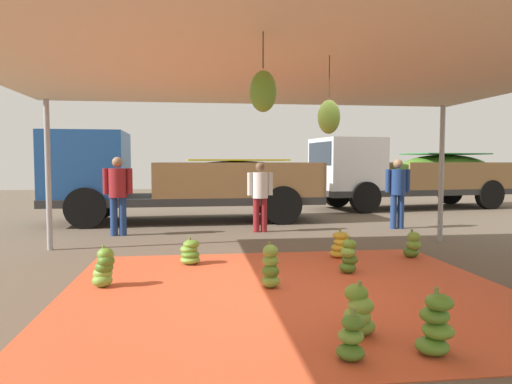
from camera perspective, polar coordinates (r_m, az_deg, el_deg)
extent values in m
plane|color=brown|center=(8.85, 0.19, -6.83)|extent=(40.00, 40.00, 0.00)
cube|color=#D1512D|center=(5.96, 4.10, -11.97)|extent=(5.60, 4.96, 0.01)
cylinder|color=#9EA0A5|center=(9.31, -23.96, 1.87)|extent=(0.10, 0.10, 2.74)
cylinder|color=#9EA0A5|center=(10.21, 21.61, 2.06)|extent=(0.10, 0.10, 2.74)
cube|color=beige|center=(5.86, 4.23, 15.11)|extent=(8.00, 7.00, 0.06)
cylinder|color=#4C422D|center=(4.26, 0.87, 16.90)|extent=(0.01, 0.01, 0.31)
ellipsoid|color=#60932D|center=(4.20, 0.87, 12.14)|extent=(0.24, 0.24, 0.36)
cylinder|color=#4C422D|center=(5.19, 8.90, 13.68)|extent=(0.01, 0.01, 0.45)
ellipsoid|color=#6B9E38|center=(5.14, 8.86, 9.01)|extent=(0.24, 0.24, 0.36)
ellipsoid|color=#75A83D|center=(7.50, -7.99, -8.16)|extent=(0.38, 0.38, 0.14)
ellipsoid|color=#518428|center=(7.49, -8.00, -7.55)|extent=(0.41, 0.41, 0.14)
ellipsoid|color=#6B9E38|center=(7.51, -8.16, -6.89)|extent=(0.28, 0.28, 0.14)
ellipsoid|color=#60932D|center=(7.49, -7.88, -6.30)|extent=(0.30, 0.30, 0.14)
cylinder|color=olive|center=(7.47, -8.05, -5.85)|extent=(0.04, 0.04, 0.12)
ellipsoid|color=gold|center=(8.07, 10.08, -7.36)|extent=(0.46, 0.46, 0.13)
ellipsoid|color=gold|center=(8.05, 10.18, -6.67)|extent=(0.36, 0.36, 0.13)
ellipsoid|color=gold|center=(8.04, 10.43, -5.96)|extent=(0.34, 0.34, 0.13)
ellipsoid|color=gold|center=(8.04, 10.25, -5.24)|extent=(0.37, 0.37, 0.13)
cylinder|color=olive|center=(8.04, 10.19, -4.81)|extent=(0.04, 0.04, 0.12)
ellipsoid|color=#75A83D|center=(6.09, 1.82, -10.75)|extent=(0.31, 0.31, 0.17)
ellipsoid|color=#477523|center=(6.04, 1.77, -9.60)|extent=(0.30, 0.30, 0.17)
ellipsoid|color=#6B9E38|center=(6.05, 1.77, -8.35)|extent=(0.25, 0.25, 0.17)
ellipsoid|color=#6B9E38|center=(6.00, 1.76, -7.20)|extent=(0.26, 0.26, 0.17)
cylinder|color=olive|center=(5.99, 1.70, -6.63)|extent=(0.04, 0.04, 0.12)
ellipsoid|color=#477523|center=(4.08, 11.40, -18.54)|extent=(0.33, 0.33, 0.13)
ellipsoid|color=#6B9E38|center=(4.08, 11.48, -16.77)|extent=(0.27, 0.27, 0.13)
ellipsoid|color=#477523|center=(4.03, 11.72, -15.29)|extent=(0.21, 0.21, 0.13)
cylinder|color=olive|center=(4.01, 11.70, -14.47)|extent=(0.04, 0.04, 0.12)
ellipsoid|color=#518428|center=(4.36, 20.61, -17.12)|extent=(0.29, 0.29, 0.14)
ellipsoid|color=#60932D|center=(4.35, 21.26, -15.42)|extent=(0.35, 0.35, 0.14)
ellipsoid|color=#518428|center=(4.32, 20.88, -13.82)|extent=(0.25, 0.25, 0.14)
ellipsoid|color=#518428|center=(4.24, 21.38, -12.37)|extent=(0.32, 0.32, 0.14)
cylinder|color=olive|center=(4.24, 21.07, -11.53)|extent=(0.04, 0.04, 0.12)
ellipsoid|color=#477523|center=(8.35, 18.32, -6.97)|extent=(0.27, 0.27, 0.17)
ellipsoid|color=#6B9E38|center=(8.29, 18.63, -6.11)|extent=(0.32, 0.32, 0.17)
ellipsoid|color=#75A83D|center=(8.27, 18.64, -5.18)|extent=(0.30, 0.30, 0.17)
cylinder|color=olive|center=(8.28, 18.42, -4.75)|extent=(0.04, 0.04, 0.12)
ellipsoid|color=#6B9E38|center=(4.63, 12.61, -15.57)|extent=(0.36, 0.36, 0.17)
ellipsoid|color=#75A83D|center=(4.55, 12.20, -14.54)|extent=(0.32, 0.32, 0.17)
ellipsoid|color=#75A83D|center=(4.52, 12.65, -13.30)|extent=(0.28, 0.28, 0.17)
ellipsoid|color=#60932D|center=(4.53, 12.09, -11.92)|extent=(0.30, 0.30, 0.17)
cylinder|color=olive|center=(4.50, 12.51, -11.25)|extent=(0.04, 0.04, 0.12)
ellipsoid|color=#6B9E38|center=(6.42, -18.19, -10.15)|extent=(0.31, 0.31, 0.17)
ellipsoid|color=#75A83D|center=(6.44, -18.13, -9.37)|extent=(0.29, 0.29, 0.17)
ellipsoid|color=#477523|center=(6.40, -17.98, -8.69)|extent=(0.25, 0.25, 0.17)
ellipsoid|color=#477523|center=(6.36, -17.79, -7.99)|extent=(0.27, 0.27, 0.17)
ellipsoid|color=#60932D|center=(6.37, -17.83, -7.21)|extent=(0.28, 0.28, 0.17)
cylinder|color=olive|center=(6.35, -18.05, -6.70)|extent=(0.04, 0.04, 0.12)
ellipsoid|color=#477523|center=(6.98, 11.10, -9.00)|extent=(0.29, 0.29, 0.16)
ellipsoid|color=#477523|center=(6.98, 11.35, -8.06)|extent=(0.30, 0.30, 0.16)
ellipsoid|color=#75A83D|center=(6.92, 11.14, -7.23)|extent=(0.30, 0.30, 0.16)
ellipsoid|color=#60932D|center=(6.93, 11.30, -6.25)|extent=(0.21, 0.21, 0.16)
cylinder|color=olive|center=(6.90, 11.24, -5.80)|extent=(0.04, 0.04, 0.12)
cube|color=#2D2D2D|center=(12.92, -8.42, -0.87)|extent=(7.23, 2.52, 0.20)
cube|color=#1E4C93|center=(13.12, -19.83, 3.18)|extent=(2.06, 2.20, 1.70)
cube|color=#232D38|center=(13.35, -24.16, 4.54)|extent=(0.07, 1.87, 0.75)
cube|color=olive|center=(11.85, -1.79, 1.43)|extent=(4.45, 0.20, 0.90)
cube|color=olive|center=(14.09, -2.94, 1.78)|extent=(4.45, 0.20, 0.90)
cube|color=olive|center=(13.40, 6.91, 1.66)|extent=(0.14, 2.34, 0.90)
ellipsoid|color=#477523|center=(12.97, -2.41, 1.72)|extent=(3.96, 2.07, 0.95)
cube|color=yellow|center=(12.96, -2.42, 3.90)|extent=(2.71, 1.85, 0.04)
cylinder|color=black|center=(12.09, -20.01, -1.83)|extent=(1.01, 0.31, 1.00)
cylinder|color=black|center=(14.19, -18.36, -1.02)|extent=(1.01, 0.31, 1.00)
cylinder|color=black|center=(12.13, 3.23, -1.60)|extent=(1.01, 0.31, 1.00)
cylinder|color=black|center=(14.22, 1.41, -0.82)|extent=(1.01, 0.31, 1.00)
cube|color=#2D2D2D|center=(17.29, 18.41, 0.12)|extent=(7.21, 3.21, 0.20)
cube|color=silver|center=(15.99, 10.99, 3.37)|extent=(2.22, 2.33, 1.70)
cube|color=#232D38|center=(15.58, 7.74, 4.65)|extent=(0.28, 1.79, 0.75)
cube|color=olive|center=(17.19, 24.15, 1.80)|extent=(4.29, 0.69, 0.90)
cube|color=olive|center=(18.91, 19.94, 2.04)|extent=(4.29, 0.69, 0.90)
cube|color=olive|center=(19.40, 26.93, 1.90)|extent=(0.40, 2.24, 0.90)
ellipsoid|color=#477523|center=(18.03, 21.95, 2.37)|extent=(4.03, 2.41, 1.18)
cube|color=#237533|center=(18.03, 22.00, 4.31)|extent=(2.81, 2.06, 0.04)
cylinder|color=black|center=(15.19, 13.14, -0.63)|extent=(1.03, 0.42, 1.00)
cylinder|color=black|center=(17.01, 9.83, -0.14)|extent=(1.03, 0.42, 1.00)
cylinder|color=black|center=(17.94, 26.54, -0.28)|extent=(1.03, 0.42, 1.00)
cylinder|color=black|center=(19.51, 22.50, 0.11)|extent=(1.03, 0.42, 1.00)
cylinder|color=maroon|center=(10.79, 0.03, -2.83)|extent=(0.15, 0.15, 0.78)
cylinder|color=maroon|center=(10.82, 0.96, -2.81)|extent=(0.15, 0.15, 0.78)
cylinder|color=silver|center=(10.75, 0.50, 0.82)|extent=(0.36, 0.36, 0.59)
cylinder|color=silver|center=(10.72, -0.75, 0.98)|extent=(0.11, 0.11, 0.52)
cylinder|color=silver|center=(10.78, 1.75, 1.00)|extent=(0.11, 0.11, 0.52)
sphere|color=brown|center=(10.73, 0.50, 3.06)|extent=(0.21, 0.21, 0.21)
cylinder|color=navy|center=(11.82, 16.38, -2.32)|extent=(0.15, 0.15, 0.82)
cylinder|color=navy|center=(11.89, 17.19, -2.30)|extent=(0.15, 0.15, 0.82)
cylinder|color=navy|center=(11.80, 16.85, 1.16)|extent=(0.38, 0.38, 0.62)
cylinder|color=navy|center=(11.70, 15.75, 1.33)|extent=(0.12, 0.12, 0.55)
cylinder|color=navy|center=(11.91, 17.94, 1.33)|extent=(0.12, 0.12, 0.55)
sphere|color=#936B4C|center=(11.79, 16.89, 3.30)|extent=(0.22, 0.22, 0.22)
cylinder|color=navy|center=(10.72, -16.89, -2.87)|extent=(0.16, 0.16, 0.84)
cylinder|color=navy|center=(10.69, -15.89, -2.87)|extent=(0.16, 0.16, 0.84)
cylinder|color=maroon|center=(10.64, -16.46, 1.07)|extent=(0.39, 0.39, 0.63)
cylinder|color=maroon|center=(10.68, -17.81, 1.24)|extent=(0.12, 0.12, 0.56)
cylinder|color=maroon|center=(10.61, -15.11, 1.27)|extent=(0.12, 0.12, 0.56)
sphere|color=#936B4C|center=(10.63, -16.51, 3.51)|extent=(0.23, 0.23, 0.23)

